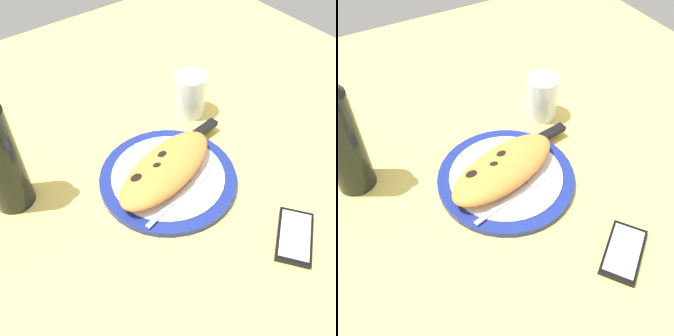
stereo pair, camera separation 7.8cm
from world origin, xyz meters
TOP-DOWN VIEW (x-y plane):
  - ground_plane at (0.00, 0.00)cm, footprint 150.00×150.00cm
  - plate at (0.00, 0.00)cm, footprint 27.80×27.80cm
  - calzone at (-0.55, -0.25)cm, footprint 26.94×17.00cm
  - fork at (-0.40, -5.45)cm, footprint 17.72×5.62cm
  - knife at (9.61, 4.94)cm, footprint 24.67×5.00cm
  - smartphone at (9.62, -24.84)cm, footprint 12.89×11.78cm
  - water_glass at (17.37, 14.28)cm, footprint 7.42×7.42cm

SIDE VIEW (x-z plane):
  - ground_plane at x=0.00cm, z-range -3.00..0.00cm
  - smartphone at x=9.62cm, z-range -0.02..1.14cm
  - plate at x=0.00cm, z-range -0.04..1.65cm
  - fork at x=-0.40cm, z-range 1.69..2.09cm
  - knife at x=9.61cm, z-range 1.58..2.78cm
  - calzone at x=-0.55cm, z-range 1.69..6.33cm
  - water_glass at x=17.37cm, z-range -0.63..9.73cm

